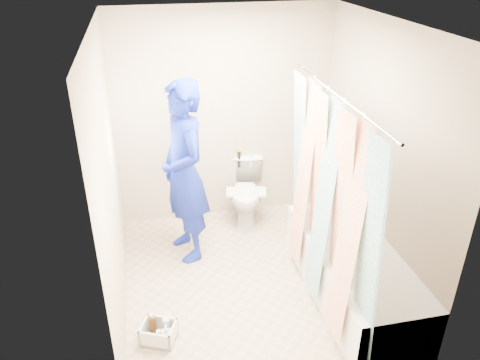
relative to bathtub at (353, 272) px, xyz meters
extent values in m
plane|color=tan|center=(-0.85, 0.43, -0.27)|extent=(2.60, 2.60, 0.00)
cube|color=silver|center=(-0.85, 0.43, 2.13)|extent=(2.40, 2.60, 0.02)
cube|color=tan|center=(-0.85, 1.73, 0.93)|extent=(2.40, 0.02, 2.40)
cube|color=tan|center=(-0.85, -0.88, 0.93)|extent=(2.40, 0.02, 2.40)
cube|color=tan|center=(-2.05, 0.43, 0.93)|extent=(0.02, 2.60, 2.40)
cube|color=tan|center=(0.35, 0.43, 0.93)|extent=(0.02, 2.60, 2.40)
cube|color=white|center=(0.00, 0.00, -0.02)|extent=(0.70, 1.75, 0.50)
cube|color=white|center=(0.00, 0.00, 0.19)|extent=(0.58, 1.63, 0.06)
cylinder|color=silver|center=(-0.33, 0.00, 1.68)|extent=(0.02, 1.90, 0.02)
cube|color=white|center=(-0.33, 0.00, 0.75)|extent=(0.06, 1.75, 1.80)
imported|color=white|center=(-0.66, 1.51, 0.09)|extent=(0.54, 0.78, 0.72)
cube|color=white|center=(-0.68, 1.39, 0.16)|extent=(0.47, 0.28, 0.03)
cylinder|color=black|center=(-0.69, 1.71, 0.43)|extent=(0.03, 0.03, 0.21)
cylinder|color=gold|center=(-0.69, 1.71, 0.54)|extent=(0.06, 0.06, 0.03)
cylinder|color=silver|center=(-0.56, 1.68, 0.41)|extent=(0.03, 0.03, 0.17)
imported|color=#1012A3|center=(-1.39, 1.00, 0.66)|extent=(0.61, 0.77, 1.86)
cube|color=silver|center=(-1.78, -0.18, -0.25)|extent=(0.33, 0.31, 0.03)
cube|color=silver|center=(-1.89, -0.13, -0.19)|extent=(0.10, 0.21, 0.16)
cube|color=silver|center=(-1.66, -0.23, -0.19)|extent=(0.10, 0.21, 0.16)
cube|color=silver|center=(-1.82, -0.28, -0.19)|extent=(0.26, 0.12, 0.16)
cube|color=silver|center=(-1.74, -0.09, -0.19)|extent=(0.26, 0.12, 0.16)
cylinder|color=#44260D|center=(-1.82, -0.13, -0.15)|extent=(0.06, 0.06, 0.18)
cylinder|color=white|center=(-1.71, -0.16, -0.16)|extent=(0.06, 0.06, 0.16)
cylinder|color=beige|center=(-1.78, -0.23, -0.18)|extent=(0.04, 0.04, 0.12)
cylinder|color=#44260D|center=(-1.86, -0.21, -0.21)|extent=(0.05, 0.05, 0.05)
cylinder|color=gold|center=(-1.86, -0.21, -0.18)|extent=(0.06, 0.06, 0.01)
imported|color=silver|center=(-1.72, -0.25, -0.15)|extent=(0.08, 0.08, 0.17)
camera|label=1|loc=(-1.72, -3.10, 2.71)|focal=35.00mm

